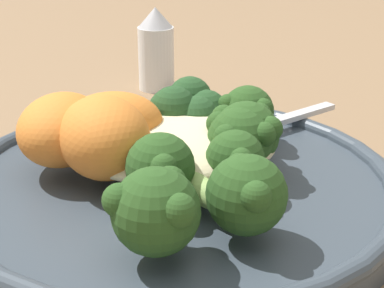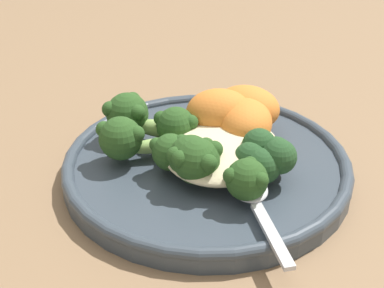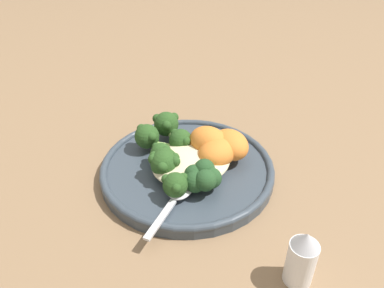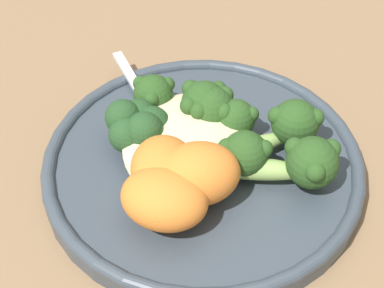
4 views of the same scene
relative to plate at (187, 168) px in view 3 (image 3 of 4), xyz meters
name	(u,v)px [view 3 (image 3 of 4)]	position (x,y,z in m)	size (l,w,h in m)	color
ground_plane	(199,175)	(-0.01, 0.01, -0.01)	(4.00, 4.00, 0.00)	#846647
plate	(187,168)	(0.00, 0.00, 0.00)	(0.27, 0.27, 0.02)	#38424C
quinoa_mound	(192,162)	(0.00, 0.01, 0.02)	(0.13, 0.11, 0.02)	beige
broccoli_stalk_0	(171,129)	(-0.02, -0.07, 0.03)	(0.05, 0.13, 0.04)	#8EB25B
broccoli_stalk_1	(183,144)	(-0.01, -0.03, 0.03)	(0.04, 0.08, 0.04)	#8EB25B
broccoli_stalk_2	(155,140)	(0.02, -0.06, 0.03)	(0.08, 0.12, 0.04)	#8EB25B
broccoli_stalk_3	(168,155)	(0.02, -0.02, 0.03)	(0.08, 0.06, 0.03)	#8EB25B
broccoli_stalk_4	(167,160)	(0.03, 0.00, 0.03)	(0.08, 0.04, 0.04)	#8EB25B
broccoli_stalk_5	(168,163)	(0.04, 0.00, 0.03)	(0.10, 0.04, 0.04)	#8EB25B
broccoli_stalk_6	(182,178)	(0.04, 0.04, 0.03)	(0.12, 0.08, 0.04)	#8EB25B
sweet_potato_chunk_0	(230,145)	(-0.07, 0.03, 0.03)	(0.07, 0.05, 0.04)	orange
sweet_potato_chunk_1	(209,142)	(-0.04, 0.00, 0.03)	(0.07, 0.05, 0.05)	orange
sweet_potato_chunk_2	(221,148)	(-0.05, 0.02, 0.03)	(0.06, 0.05, 0.04)	orange
sweet_potato_chunk_3	(217,152)	(-0.04, 0.03, 0.03)	(0.07, 0.05, 0.04)	orange
kale_tuft	(202,177)	(0.02, 0.06, 0.03)	(0.05, 0.06, 0.04)	#234723
spoon	(178,194)	(0.06, 0.05, 0.01)	(0.12, 0.07, 0.01)	silver
salt_shaker	(302,258)	(0.02, 0.23, 0.03)	(0.03, 0.03, 0.08)	white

